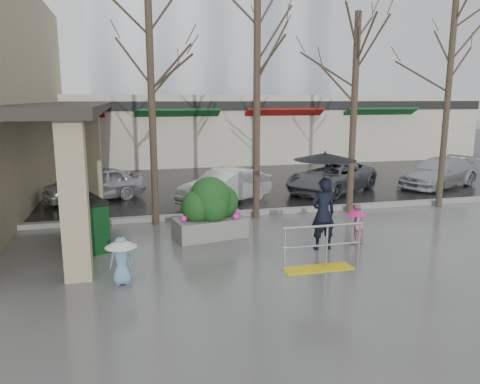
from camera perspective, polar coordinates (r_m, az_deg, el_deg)
name	(u,v)px	position (r m, az deg, el deg)	size (l,w,h in m)	color
ground	(249,256)	(11.55, 1.09, -7.85)	(120.00, 120.00, 0.00)	#51514F
street_asphalt	(167,154)	(32.88, -8.88, 4.57)	(120.00, 36.00, 0.01)	black
curb	(217,215)	(15.27, -2.79, -2.78)	(120.00, 0.30, 0.15)	gray
canopy_slab	(68,103)	(18.64, -20.28, 10.12)	(2.80, 18.00, 0.25)	#2D2823
pillar_front	(74,199)	(10.30, -19.56, -0.78)	(0.55, 0.55, 3.50)	tan
pillar_back	(93,160)	(16.70, -17.49, 3.77)	(0.55, 0.55, 3.50)	tan
storefront_row	(205,128)	(28.97, -4.29, 7.77)	(34.00, 6.74, 4.00)	beige
handrail	(321,253)	(10.79, 9.82, -7.31)	(1.90, 0.50, 1.03)	yellow
tree_west	(150,53)	(14.22, -10.93, 16.34)	(3.20, 3.20, 6.80)	#382B21
tree_midwest	(257,50)	(14.77, 2.10, 16.91)	(3.20, 3.20, 7.00)	#382B21
tree_mideast	(356,65)	(15.96, 13.96, 14.83)	(3.20, 3.20, 6.50)	#382B21
tree_east	(452,50)	(17.88, 24.40, 15.45)	(3.20, 3.20, 7.20)	#382B21
woman	(324,189)	(11.89, 10.19, 0.41)	(1.58, 1.58, 2.52)	black
child_pink	(355,221)	(12.74, 13.88, -3.49)	(0.65, 0.60, 1.08)	#CE7E93
child_blue	(121,255)	(10.01, -14.26, -7.44)	(0.66, 0.66, 1.03)	#658FB4
planter	(210,209)	(12.93, -3.64, -2.02)	(2.10, 1.32, 1.70)	slate
news_boxes	(86,219)	(13.04, -18.28, -3.19)	(1.32, 2.38, 1.31)	#0D3C17
car_a	(94,184)	(18.45, -17.35, 0.93)	(1.49, 3.70, 1.26)	#ACACB1
car_b	(225,186)	(17.22, -1.78, 0.73)	(1.33, 3.82, 1.26)	white
car_c	(332,177)	(19.60, 11.10, 1.82)	(2.09, 4.53, 1.26)	#53575A
car_d	(439,172)	(22.17, 23.08, 2.21)	(1.77, 4.34, 1.26)	#B1B2B6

